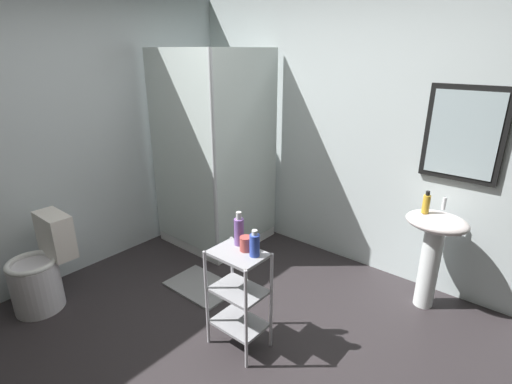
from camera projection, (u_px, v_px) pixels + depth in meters
The scene contains 13 objects.
ground_plane at pixel (215, 358), 2.64m from camera, with size 4.20×4.20×0.02m, color #2D282A.
wall_back at pixel (355, 134), 3.52m from camera, with size 4.20×0.14×2.50m.
wall_left at pixel (59, 140), 3.31m from camera, with size 0.10×4.20×2.50m, color silver.
shower_stall at pixel (217, 203), 4.05m from camera, with size 0.92×0.92×2.00m.
pedestal_sink at pixel (434, 241), 2.99m from camera, with size 0.46×0.37×0.81m.
sink_faucet at pixel (444, 204), 2.97m from camera, with size 0.03×0.03×0.10m, color silver.
toilet at pixel (41, 271), 3.07m from camera, with size 0.37×0.49×0.76m.
storage_cart at pixel (239, 292), 2.60m from camera, with size 0.38×0.28×0.74m.
hand_soap_bottle at pixel (426, 203), 2.91m from camera, with size 0.05×0.05×0.18m.
conditioner_bottle_purple at pixel (239, 231), 2.57m from camera, with size 0.07×0.07×0.24m.
shampoo_bottle_blue at pixel (255, 245), 2.43m from camera, with size 0.07×0.07×0.18m.
rinse_cup at pixel (246, 244), 2.51m from camera, with size 0.08×0.08×0.10m, color #B24742.
bath_mat at pixel (201, 286), 3.41m from camera, with size 0.60×0.40×0.02m, color gray.
Camera 1 is at (1.55, -1.41, 1.98)m, focal length 26.98 mm.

